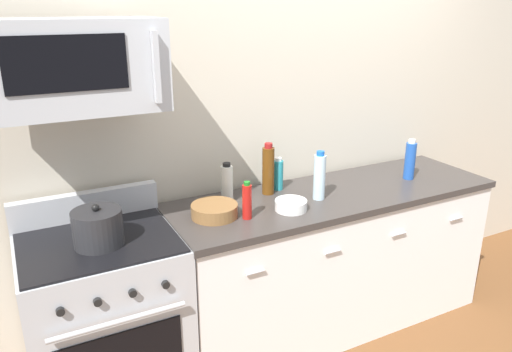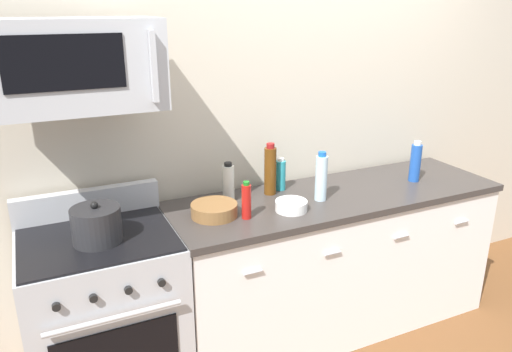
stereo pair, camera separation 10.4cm
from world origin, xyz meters
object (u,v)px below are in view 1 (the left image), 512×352
Objects in this scene: bottle_water_clear at (319,176)px; bottle_soda_blue at (410,160)px; bottle_hot_sauce_red at (247,201)px; bowl_white_ceramic at (291,205)px; stockpot at (98,228)px; bottle_vinegar_white at (227,183)px; bottle_wine_amber at (268,170)px; bowl_wooden_salad at (214,210)px; bottle_dish_soap at (278,174)px; microwave at (76,66)px; range_oven at (107,318)px.

bottle_soda_blue is (0.72, 0.02, -0.01)m from bottle_water_clear.
bottle_hot_sauce_red is (-0.50, -0.06, -0.04)m from bottle_water_clear.
bowl_white_ceramic is 0.76× the size of stockpot.
bottle_vinegar_white is 0.72× the size of bottle_wine_amber.
bottle_vinegar_white is 0.90× the size of bowl_wooden_salad.
bottle_soda_blue reaches higher than stockpot.
bottle_hot_sauce_red is at bearing -139.99° from bottle_dish_soap.
stockpot is at bearing -90.13° from microwave.
microwave is 3.58× the size of bottle_hot_sauce_red.
bowl_white_ceramic is at bearing -3.45° from stockpot.
microwave is 4.16× the size of bowl_white_ceramic.
bottle_vinegar_white is at bearing 154.77° from bottle_water_clear.
bowl_wooden_salad is (-0.16, -0.19, -0.07)m from bottle_vinegar_white.
bottle_dish_soap is 1.13× the size of bowl_white_ceramic.
bottle_wine_amber is 1.76× the size of bowl_white_ceramic.
stockpot is (-1.26, -0.01, -0.05)m from bottle_water_clear.
bowl_white_ceramic is (-0.23, -0.07, -0.11)m from bottle_water_clear.
bottle_water_clear reaches higher than stockpot.
bottle_water_clear is 0.93× the size of bottle_wine_amber.
bottle_vinegar_white is 0.35m from bottle_dish_soap.
bottle_dish_soap is (0.35, 0.02, -0.01)m from bottle_vinegar_white.
microwave reaches higher than bowl_wooden_salad.
bottle_vinegar_white reaches higher than range_oven.
bottle_water_clear is at bearing 0.28° from stockpot.
bottle_soda_blue is 1.37m from bowl_wooden_salad.
bottle_vinegar_white is (-0.49, 0.23, -0.03)m from bottle_water_clear.
bottle_wine_amber is 0.11m from bottle_dish_soap.
stockpot is at bearing 176.55° from bowl_white_ceramic.
bottle_hot_sauce_red is 0.82× the size of bowl_wooden_salad.
range_oven is 3.67× the size of bottle_water_clear.
bottle_water_clear reaches higher than bottle_vinegar_white.
bowl_wooden_salad is (-0.42, -0.17, -0.11)m from bottle_wine_amber.
bottle_vinegar_white is at bearing 87.48° from bottle_hot_sauce_red.
microwave is at bearing 175.83° from bottle_water_clear.
microwave reaches higher than stockpot.
bottle_hot_sauce_red is 0.76m from stockpot.
bottle_wine_amber is 1.55× the size of bottle_dish_soap.
bottle_vinegar_white is (0.77, 0.14, -0.72)m from microwave.
bottle_dish_soap reaches higher than bowl_white_ceramic.
bowl_wooden_salad is (-0.51, -0.21, -0.06)m from bottle_dish_soap.
microwave is 2.37× the size of bottle_wine_amber.
range_oven is 4.56× the size of stockpot.
bottle_soda_blue reaches higher than bottle_hot_sauce_red.
bottle_wine_amber is at bearing 6.63° from microwave.
bottle_vinegar_white is 1.23m from bottle_soda_blue.
bottle_hot_sauce_red is at bearing -92.52° from bottle_vinegar_white.
microwave is at bearing 171.15° from bowl_white_ceramic.
bottle_vinegar_white is at bearing 10.05° from microwave.
stockpot reaches higher than range_oven.
stockpot is (-1.98, -0.03, -0.04)m from bottle_soda_blue.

